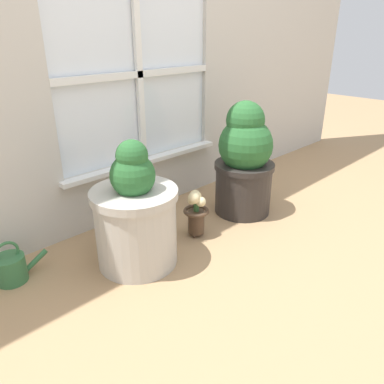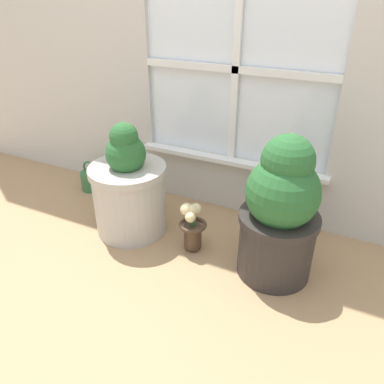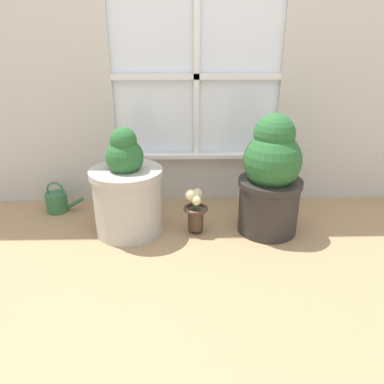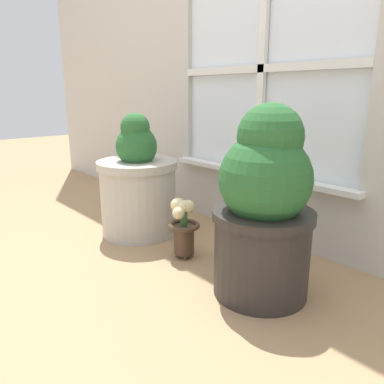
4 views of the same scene
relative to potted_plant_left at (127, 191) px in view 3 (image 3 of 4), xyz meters
name	(u,v)px [view 3 (image 3 of 4)]	position (x,y,z in m)	size (l,w,h in m)	color
ground_plane	(200,247)	(0.39, -0.18, -0.25)	(10.00, 10.00, 0.00)	tan
potted_plant_left	(127,191)	(0.00, 0.00, 0.00)	(0.40, 0.40, 0.60)	#B7B2A8
potted_plant_right	(271,178)	(0.79, 0.00, 0.07)	(0.35, 0.35, 0.67)	#2D2826
flower_vase	(195,209)	(0.37, -0.02, -0.10)	(0.14, 0.14, 0.26)	#473323
watering_can	(57,201)	(-0.49, 0.27, -0.18)	(0.24, 0.13, 0.20)	#336B3D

